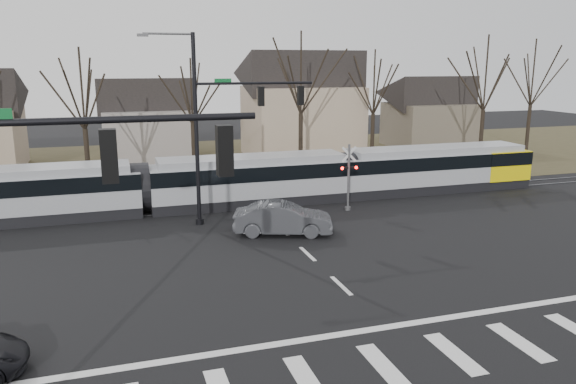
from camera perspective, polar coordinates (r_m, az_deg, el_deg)
name	(u,v)px	position (r m, az deg, el deg)	size (l,w,h in m)	color
ground	(363,306)	(21.09, 7.59, -11.40)	(140.00, 140.00, 0.00)	black
grass_verge	(210,162)	(50.76, -7.91, 3.03)	(140.00, 28.00, 0.01)	#38331E
crosswalk	(420,359)	(17.95, 13.23, -16.23)	(27.00, 2.60, 0.01)	silver
stop_line	(385,327)	(19.64, 9.87, -13.39)	(28.00, 0.35, 0.01)	silver
lane_dashes	(254,204)	(35.42, -3.44, -1.19)	(0.18, 30.00, 0.01)	silver
rail_pair	(255,204)	(35.23, -3.36, -1.23)	(90.00, 1.52, 0.06)	#59595E
tram	(249,178)	(34.99, -3.93, 1.40)	(40.25, 2.99, 3.05)	gray
sedan	(283,219)	(28.95, -0.51, -2.72)	(5.35, 3.29, 1.67)	#3F4145
signal_pole_near_left	(4,224)	(11.87, -26.92, -2.93)	(9.28, 0.44, 10.20)	black
signal_pole_far	(226,120)	(30.55, -6.36, 7.33)	(9.28, 0.44, 10.20)	black
rail_crossing_signal	(349,179)	(33.63, 6.17, 1.27)	(1.08, 0.36, 4.00)	#59595B
tree_row	(247,111)	(44.69, -4.22, 8.24)	(59.20, 7.20, 10.00)	black
house_b	(147,115)	(53.62, -14.11, 7.57)	(8.64, 7.56, 7.65)	gray
house_c	(302,100)	(53.34, 1.41, 9.29)	(10.80, 8.64, 10.10)	tan
house_d	(430,109)	(61.70, 14.20, 8.22)	(8.64, 7.56, 7.65)	brown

